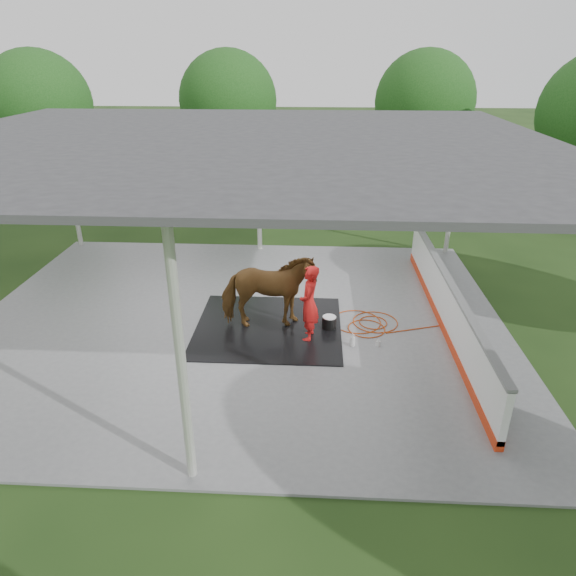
# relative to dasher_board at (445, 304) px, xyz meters

# --- Properties ---
(ground) EXTENTS (100.00, 100.00, 0.00)m
(ground) POSITION_rel_dasher_board_xyz_m (-4.60, 0.00, -0.59)
(ground) COLOR #1E3814
(concrete_slab) EXTENTS (12.00, 10.00, 0.05)m
(concrete_slab) POSITION_rel_dasher_board_xyz_m (-4.60, 0.00, -0.57)
(concrete_slab) COLOR slate
(concrete_slab) RESTS_ON ground
(pavilion_structure) EXTENTS (12.60, 10.60, 4.05)m
(pavilion_structure) POSITION_rel_dasher_board_xyz_m (-4.60, -0.00, 3.37)
(pavilion_structure) COLOR beige
(pavilion_structure) RESTS_ON ground
(dasher_board) EXTENTS (0.16, 8.00, 1.15)m
(dasher_board) POSITION_rel_dasher_board_xyz_m (0.00, 0.00, 0.00)
(dasher_board) COLOR red
(dasher_board) RESTS_ON concrete_slab
(tree_belt) EXTENTS (28.00, 28.00, 5.80)m
(tree_belt) POSITION_rel_dasher_board_xyz_m (-4.30, 0.90, 3.20)
(tree_belt) COLOR #382314
(tree_belt) RESTS_ON ground
(rubber_mat) EXTENTS (3.20, 3.00, 0.02)m
(rubber_mat) POSITION_rel_dasher_board_xyz_m (-3.89, -0.29, -0.53)
(rubber_mat) COLOR black
(rubber_mat) RESTS_ON concrete_slab
(horse) EXTENTS (2.12, 1.17, 1.70)m
(horse) POSITION_rel_dasher_board_xyz_m (-3.89, -0.29, 0.33)
(horse) COLOR brown
(horse) RESTS_ON rubber_mat
(handler) EXTENTS (0.46, 0.64, 1.66)m
(handler) POSITION_rel_dasher_board_xyz_m (-2.99, -0.71, 0.29)
(handler) COLOR red
(handler) RESTS_ON concrete_slab
(wash_bucket) EXTENTS (0.32, 0.32, 0.30)m
(wash_bucket) POSITION_rel_dasher_board_xyz_m (-2.54, -0.28, -0.39)
(wash_bucket) COLOR black
(wash_bucket) RESTS_ON concrete_slab
(soap_bottle_a) EXTENTS (0.16, 0.16, 0.29)m
(soap_bottle_a) POSITION_rel_dasher_board_xyz_m (-2.07, -0.99, -0.40)
(soap_bottle_a) COLOR silver
(soap_bottle_a) RESTS_ON concrete_slab
(soap_bottle_b) EXTENTS (0.11, 0.11, 0.17)m
(soap_bottle_b) POSITION_rel_dasher_board_xyz_m (-1.53, -0.96, -0.46)
(soap_bottle_b) COLOR #338CD8
(soap_bottle_b) RESTS_ON concrete_slab
(hose_coil) EXTENTS (2.46, 1.29, 0.02)m
(hose_coil) POSITION_rel_dasher_board_xyz_m (-1.69, -0.01, -0.53)
(hose_coil) COLOR #AB3C0C
(hose_coil) RESTS_ON concrete_slab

